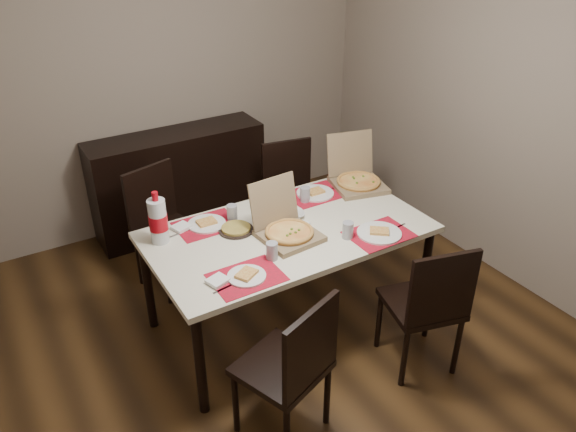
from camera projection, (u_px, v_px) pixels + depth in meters
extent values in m
cube|color=#452C15|center=(283.00, 340.00, 3.84)|extent=(3.80, 4.00, 0.02)
cube|color=gray|center=(159.00, 80.00, 4.68)|extent=(3.80, 0.02, 2.60)
cube|color=gray|center=(509.00, 108.00, 4.05)|extent=(0.02, 4.00, 2.60)
cube|color=black|center=(179.00, 181.00, 4.93)|extent=(1.50, 0.40, 0.90)
cube|color=beige|center=(288.00, 232.00, 3.65)|extent=(1.80, 1.00, 0.04)
cylinder|color=black|center=(200.00, 365.00, 3.13)|extent=(0.06, 0.06, 0.71)
cylinder|color=black|center=(425.00, 274.00, 3.88)|extent=(0.06, 0.06, 0.71)
cylinder|color=black|center=(148.00, 284.00, 3.78)|extent=(0.06, 0.06, 0.71)
cylinder|color=black|center=(349.00, 220.00, 4.54)|extent=(0.06, 0.06, 0.71)
cube|color=black|center=(281.00, 367.00, 2.98)|extent=(0.54, 0.54, 0.04)
cube|color=black|center=(311.00, 348.00, 2.75)|extent=(0.40, 0.17, 0.46)
cylinder|color=black|center=(327.00, 395.00, 3.12)|extent=(0.04, 0.04, 0.43)
cylinder|color=black|center=(236.00, 403.00, 3.07)|extent=(0.04, 0.04, 0.43)
cylinder|color=black|center=(277.00, 365.00, 3.32)|extent=(0.04, 0.04, 0.43)
cube|color=black|center=(421.00, 304.00, 3.45)|extent=(0.51, 0.51, 0.04)
cube|color=black|center=(443.00, 289.00, 3.16)|extent=(0.41, 0.13, 0.46)
cylinder|color=black|center=(404.00, 358.00, 3.37)|extent=(0.04, 0.04, 0.43)
cylinder|color=black|center=(457.00, 346.00, 3.46)|extent=(0.04, 0.04, 0.43)
cylinder|color=black|center=(379.00, 321.00, 3.67)|extent=(0.04, 0.04, 0.43)
cylinder|color=black|center=(428.00, 311.00, 3.76)|extent=(0.04, 0.04, 0.43)
cube|color=black|center=(169.00, 233.00, 4.18)|extent=(0.52, 0.52, 0.04)
cube|color=black|center=(150.00, 195.00, 4.16)|extent=(0.41, 0.15, 0.46)
cylinder|color=black|center=(177.00, 241.00, 4.51)|extent=(0.04, 0.04, 0.43)
cylinder|color=black|center=(139.00, 260.00, 4.28)|extent=(0.04, 0.04, 0.43)
cylinder|color=black|center=(206.00, 258.00, 4.30)|extent=(0.04, 0.04, 0.43)
cylinder|color=black|center=(168.00, 279.00, 4.07)|extent=(0.04, 0.04, 0.43)
cube|color=black|center=(295.00, 204.00, 4.57)|extent=(0.49, 0.49, 0.04)
cube|color=black|center=(286.00, 167.00, 4.60)|extent=(0.42, 0.10, 0.46)
cylinder|color=black|center=(306.00, 215.00, 4.89)|extent=(0.04, 0.04, 0.43)
cylinder|color=black|center=(267.00, 223.00, 4.77)|extent=(0.04, 0.04, 0.43)
cylinder|color=black|center=(323.00, 235.00, 4.59)|extent=(0.04, 0.04, 0.43)
cylinder|color=black|center=(282.00, 244.00, 4.48)|extent=(0.04, 0.04, 0.43)
cube|color=#B80C23|center=(247.00, 277.00, 3.17)|extent=(0.40, 0.30, 0.00)
cylinder|color=white|center=(247.00, 276.00, 3.17)|extent=(0.22, 0.22, 0.01)
cube|color=#F4E77A|center=(247.00, 274.00, 3.16)|extent=(0.15, 0.14, 0.02)
cylinder|color=#92949C|center=(272.00, 251.00, 3.31)|extent=(0.07, 0.07, 0.11)
cube|color=#B2B2B7|center=(229.00, 287.00, 3.10)|extent=(0.20, 0.04, 0.00)
cube|color=white|center=(218.00, 281.00, 3.13)|extent=(0.13, 0.13, 0.02)
cube|color=#B80C23|center=(379.00, 234.00, 3.58)|extent=(0.40, 0.30, 0.00)
cylinder|color=white|center=(379.00, 233.00, 3.58)|extent=(0.28, 0.28, 0.01)
cube|color=#F4E77A|center=(379.00, 231.00, 3.57)|extent=(0.15, 0.14, 0.02)
cylinder|color=#92949C|center=(348.00, 230.00, 3.52)|extent=(0.07, 0.07, 0.11)
cube|color=#B2B2B7|center=(395.00, 229.00, 3.64)|extent=(0.20, 0.04, 0.00)
cube|color=#B80C23|center=(207.00, 225.00, 3.68)|extent=(0.40, 0.30, 0.00)
cylinder|color=white|center=(207.00, 224.00, 3.68)|extent=(0.25, 0.25, 0.01)
cube|color=#F4E77A|center=(207.00, 222.00, 3.67)|extent=(0.12, 0.09, 0.02)
cylinder|color=#92949C|center=(232.00, 213.00, 3.71)|extent=(0.07, 0.07, 0.11)
cube|color=#B2B2B7|center=(178.00, 234.00, 3.58)|extent=(0.20, 0.04, 0.00)
cube|color=white|center=(181.00, 227.00, 3.63)|extent=(0.13, 0.13, 0.02)
cube|color=#B80C23|center=(315.00, 194.00, 4.06)|extent=(0.40, 0.30, 0.00)
cylinder|color=white|center=(315.00, 193.00, 4.06)|extent=(0.27, 0.27, 0.01)
cube|color=#F4E77A|center=(315.00, 191.00, 4.05)|extent=(0.12, 0.09, 0.02)
cylinder|color=#92949C|center=(305.00, 195.00, 3.94)|extent=(0.07, 0.07, 0.11)
cube|color=#B2B2B7|center=(337.00, 187.00, 4.17)|extent=(0.20, 0.04, 0.00)
cube|color=white|center=(299.00, 225.00, 3.66)|extent=(0.16, 0.15, 0.02)
cube|color=brown|center=(289.00, 236.00, 3.53)|extent=(0.37, 0.37, 0.03)
cube|color=brown|center=(274.00, 201.00, 3.57)|extent=(0.35, 0.11, 0.31)
cylinder|color=#F4E77A|center=(289.00, 233.00, 3.52)|extent=(0.32, 0.32, 0.02)
cube|color=brown|center=(358.00, 185.00, 4.15)|extent=(0.43, 0.43, 0.04)
cube|color=brown|center=(350.00, 153.00, 4.21)|extent=(0.37, 0.16, 0.32)
cylinder|color=#F4E77A|center=(358.00, 182.00, 4.14)|extent=(0.37, 0.37, 0.02)
cylinder|color=black|center=(236.00, 230.00, 3.62)|extent=(0.23, 0.23, 0.01)
cylinder|color=#B6A046|center=(236.00, 228.00, 3.61)|extent=(0.19, 0.19, 0.02)
imported|color=white|center=(294.00, 214.00, 3.77)|extent=(0.17, 0.17, 0.03)
cylinder|color=silver|center=(158.00, 221.00, 3.44)|extent=(0.11, 0.11, 0.29)
cylinder|color=#AA0713|center=(158.00, 222.00, 3.44)|extent=(0.12, 0.12, 0.10)
cylinder|color=#AA0713|center=(155.00, 196.00, 3.35)|extent=(0.04, 0.04, 0.06)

